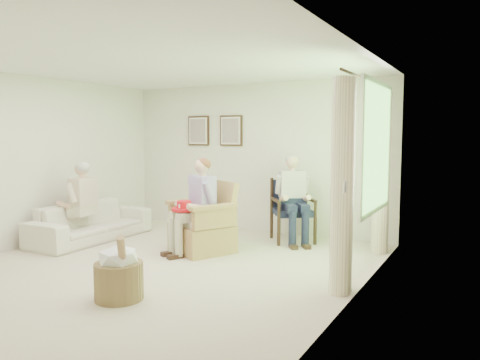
# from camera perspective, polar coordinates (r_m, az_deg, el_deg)

# --- Properties ---
(floor) EXTENTS (5.50, 5.50, 0.00)m
(floor) POSITION_cam_1_polar(r_m,az_deg,el_deg) (6.20, -10.06, -10.52)
(floor) COLOR beige
(floor) RESTS_ON ground
(back_wall) EXTENTS (5.00, 0.04, 2.60)m
(back_wall) POSITION_cam_1_polar(r_m,az_deg,el_deg) (8.29, 1.73, 2.73)
(back_wall) COLOR silver
(back_wall) RESTS_ON ground
(left_wall) EXTENTS (0.04, 5.50, 2.60)m
(left_wall) POSITION_cam_1_polar(r_m,az_deg,el_deg) (7.78, -24.78, 2.04)
(left_wall) COLOR silver
(left_wall) RESTS_ON ground
(right_wall) EXTENTS (0.04, 5.50, 2.60)m
(right_wall) POSITION_cam_1_polar(r_m,az_deg,el_deg) (4.82, 13.58, 0.58)
(right_wall) COLOR silver
(right_wall) RESTS_ON ground
(ceiling) EXTENTS (5.00, 5.50, 0.02)m
(ceiling) POSITION_cam_1_polar(r_m,az_deg,el_deg) (6.03, -10.49, 14.00)
(ceiling) COLOR white
(ceiling) RESTS_ON back_wall
(window) EXTENTS (0.13, 2.50, 1.63)m
(window) POSITION_cam_1_polar(r_m,az_deg,el_deg) (5.98, 16.30, 4.17)
(window) COLOR #2D6B23
(window) RESTS_ON right_wall
(curtain_left) EXTENTS (0.34, 0.34, 2.30)m
(curtain_left) POSITION_cam_1_polar(r_m,az_deg,el_deg) (5.09, 12.34, -0.84)
(curtain_left) COLOR #FFF6C7
(curtain_left) RESTS_ON ground
(curtain_right) EXTENTS (0.34, 0.34, 2.30)m
(curtain_right) POSITION_cam_1_polar(r_m,az_deg,el_deg) (6.99, 16.85, 0.74)
(curtain_right) COLOR #FFF6C7
(curtain_right) RESTS_ON ground
(framed_print_left) EXTENTS (0.45, 0.05, 0.55)m
(framed_print_left) POSITION_cam_1_polar(r_m,az_deg,el_deg) (8.83, -5.09, 5.99)
(framed_print_left) COLOR #382114
(framed_print_left) RESTS_ON back_wall
(framed_print_right) EXTENTS (0.45, 0.05, 0.55)m
(framed_print_right) POSITION_cam_1_polar(r_m,az_deg,el_deg) (8.46, -1.12, 6.04)
(framed_print_right) COLOR #382114
(framed_print_right) RESTS_ON back_wall
(wicker_armchair) EXTENTS (0.80, 0.80, 1.03)m
(wicker_armchair) POSITION_cam_1_polar(r_m,az_deg,el_deg) (6.89, -4.47, -6.02)
(wicker_armchair) COLOR tan
(wicker_armchair) RESTS_ON ground
(wood_armchair) EXTENTS (0.63, 0.59, 0.97)m
(wood_armchair) POSITION_cam_1_polar(r_m,az_deg,el_deg) (7.60, 6.71, -3.37)
(wood_armchair) COLOR black
(wood_armchair) RESTS_ON ground
(sofa) EXTENTS (2.06, 0.80, 0.60)m
(sofa) POSITION_cam_1_polar(r_m,az_deg,el_deg) (7.97, -17.69, -4.88)
(sofa) COLOR white
(sofa) RESTS_ON ground
(person_wicker) EXTENTS (0.40, 0.62, 1.35)m
(person_wicker) POSITION_cam_1_polar(r_m,az_deg,el_deg) (6.70, -5.14, -2.37)
(person_wicker) COLOR #C0BB9B
(person_wicker) RESTS_ON ground
(person_dark) EXTENTS (0.40, 0.63, 1.37)m
(person_dark) POSITION_cam_1_polar(r_m,az_deg,el_deg) (7.42, 6.27, -1.48)
(person_dark) COLOR #171C34
(person_dark) RESTS_ON ground
(person_sofa) EXTENTS (0.42, 0.62, 1.26)m
(person_sofa) POSITION_cam_1_polar(r_m,az_deg,el_deg) (7.75, -19.05, -2.09)
(person_sofa) COLOR beige
(person_sofa) RESTS_ON ground
(red_hat) EXTENTS (0.35, 0.35, 0.14)m
(red_hat) POSITION_cam_1_polar(r_m,az_deg,el_deg) (6.64, -6.83, -3.31)
(red_hat) COLOR red
(red_hat) RESTS_ON person_wicker
(hatbox) EXTENTS (0.61, 0.61, 0.74)m
(hatbox) POSITION_cam_1_polar(r_m,az_deg,el_deg) (5.08, -14.56, -10.84)
(hatbox) COLOR #9E8856
(hatbox) RESTS_ON ground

